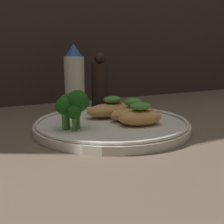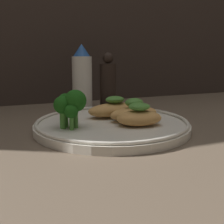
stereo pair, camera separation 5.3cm
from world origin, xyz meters
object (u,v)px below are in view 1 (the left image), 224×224
Objects in this scene: sauce_bottle at (74,80)px; pepper_grinder at (100,84)px; plate at (112,124)px; broccoli_bunch at (72,105)px.

pepper_grinder is (7.12, 0.00, -1.39)cm from sauce_bottle.
pepper_grinder reaches higher than plate.
pepper_grinder is at bearing 53.63° from broccoli_bunch.
sauce_bottle is (-0.22, 19.52, 6.96)cm from plate.
plate is at bearing 7.47° from broccoli_bunch.
broccoli_bunch is (-8.29, -1.09, 4.65)cm from plate.
broccoli_bunch is 0.40× the size of sauce_bottle.
broccoli_bunch is at bearing -126.37° from pepper_grinder.
pepper_grinder is at bearing 0.00° from sauce_bottle.
plate is at bearing -89.34° from sauce_bottle.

